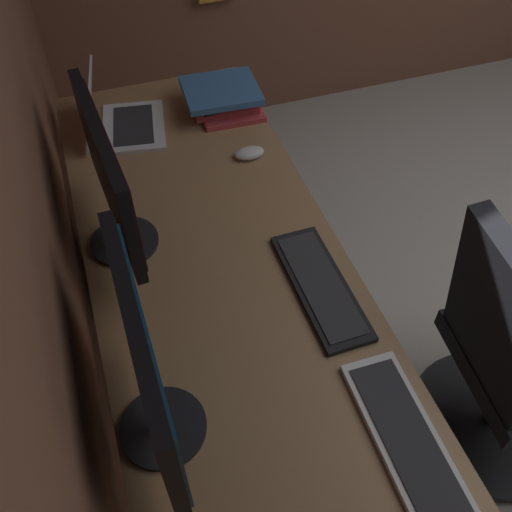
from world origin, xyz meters
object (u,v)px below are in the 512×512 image
(laptop_left, at_px, (116,118))
(keyboard_main, at_px, (320,286))
(keyboard_spare, at_px, (406,438))
(mouse_main, at_px, (249,153))
(book_stack_near, at_px, (224,99))
(office_chair, at_px, (509,366))
(monitor_primary, at_px, (110,180))
(drawer_pedestal, at_px, (200,292))
(monitor_secondary, at_px, (148,370))

(laptop_left, relative_size, keyboard_main, 0.80)
(keyboard_spare, distance_m, mouse_main, 1.07)
(laptop_left, relative_size, book_stack_near, 1.17)
(book_stack_near, xyz_separation_m, office_chair, (-1.17, -0.54, -0.32))
(mouse_main, bearing_deg, keyboard_main, -179.41)
(mouse_main, relative_size, office_chair, 0.11)
(laptop_left, height_order, office_chair, office_chair)
(laptop_left, bearing_deg, keyboard_main, -155.88)
(office_chair, bearing_deg, keyboard_main, 62.86)
(book_stack_near, bearing_deg, monitor_primary, 139.66)
(keyboard_main, xyz_separation_m, mouse_main, (0.61, 0.01, 0.01))
(laptop_left, bearing_deg, drawer_pedestal, -165.25)
(mouse_main, xyz_separation_m, book_stack_near, (0.29, 0.00, 0.03))
(keyboard_main, distance_m, book_stack_near, 0.90)
(monitor_secondary, xyz_separation_m, laptop_left, (1.16, -0.09, -0.21))
(monitor_primary, height_order, monitor_secondary, monitor_secondary)
(keyboard_main, relative_size, book_stack_near, 1.47)
(monitor_secondary, distance_m, keyboard_spare, 0.60)
(keyboard_main, bearing_deg, monitor_primary, 54.30)
(monitor_secondary, xyz_separation_m, keyboard_main, (0.26, -0.50, -0.25))
(monitor_primary, relative_size, mouse_main, 5.13)
(monitor_primary, height_order, laptop_left, monitor_primary)
(book_stack_near, height_order, office_chair, office_chair)
(keyboard_main, relative_size, mouse_main, 4.05)
(laptop_left, bearing_deg, monitor_primary, 172.41)
(monitor_primary, xyz_separation_m, office_chair, (-0.62, -1.01, -0.52))
(laptop_left, distance_m, mouse_main, 0.50)
(keyboard_spare, xyz_separation_m, book_stack_near, (1.36, 0.02, 0.04))
(office_chair, bearing_deg, drawer_pedestal, 50.41)
(laptop_left, distance_m, office_chair, 1.54)
(drawer_pedestal, relative_size, monitor_primary, 1.30)
(monitor_secondary, distance_m, book_stack_near, 1.28)
(monitor_primary, bearing_deg, keyboard_spare, -148.70)
(monitor_secondary, relative_size, book_stack_near, 1.77)
(keyboard_main, xyz_separation_m, office_chair, (-0.27, -0.53, -0.28))
(monitor_secondary, height_order, book_stack_near, monitor_secondary)
(mouse_main, relative_size, book_stack_near, 0.36)
(keyboard_main, xyz_separation_m, keyboard_spare, (-0.46, -0.01, 0.00))
(mouse_main, height_order, office_chair, office_chair)
(keyboard_main, bearing_deg, keyboard_spare, -178.62)
(monitor_secondary, height_order, keyboard_spare, monitor_secondary)
(drawer_pedestal, relative_size, laptop_left, 2.08)
(drawer_pedestal, bearing_deg, book_stack_near, -27.15)
(drawer_pedestal, height_order, mouse_main, mouse_main)
(drawer_pedestal, xyz_separation_m, keyboard_spare, (-0.85, -0.28, 0.39))
(keyboard_spare, distance_m, book_stack_near, 1.36)
(monitor_secondary, bearing_deg, monitor_primary, -1.77)
(keyboard_main, bearing_deg, monitor_secondary, 117.61)
(monitor_primary, height_order, office_chair, monitor_primary)
(book_stack_near, relative_size, office_chair, 0.29)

